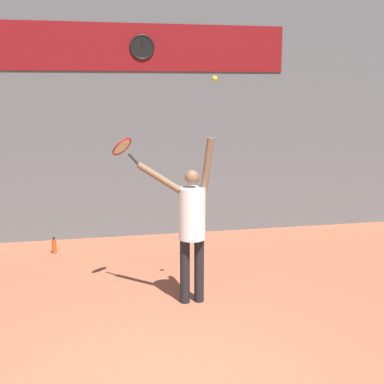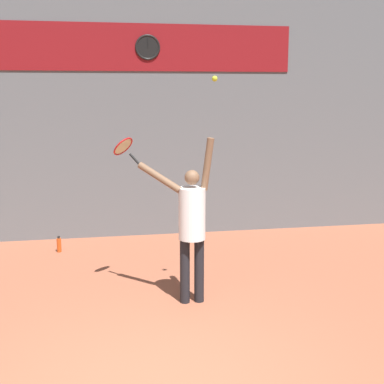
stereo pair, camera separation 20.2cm
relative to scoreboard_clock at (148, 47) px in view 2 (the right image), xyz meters
The scene contains 7 objects.
back_wall 1.18m from the scoreboard_clock, behind, with size 18.00×0.10×5.00m.
sponsor_banner 0.54m from the scoreboard_clock, behind, with size 6.49×0.02×0.85m.
scoreboard_clock is the anchor object (origin of this frame).
tennis_player 4.21m from the scoreboard_clock, 86.76° to the right, with size 0.97×0.61×2.20m.
tennis_racket 3.30m from the scoreboard_clock, 102.30° to the right, with size 0.41×0.39×0.37m.
tennis_ball 3.58m from the scoreboard_clock, 82.27° to the right, with size 0.07×0.07×0.07m.
water_bottle 3.90m from the scoreboard_clock, 154.16° to the right, with size 0.08×0.08×0.28m.
Camera 2 is at (-0.47, -4.47, 2.79)m, focal length 50.00 mm.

